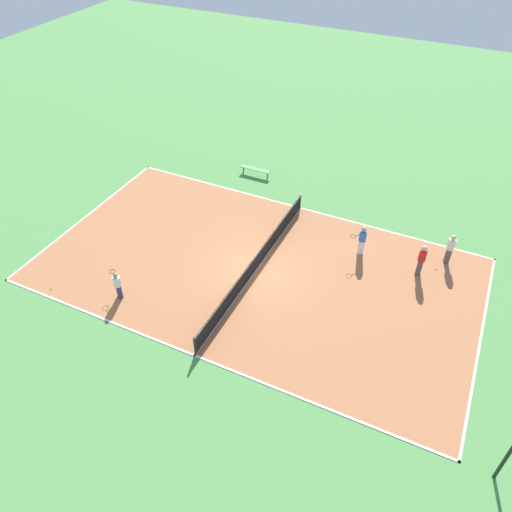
% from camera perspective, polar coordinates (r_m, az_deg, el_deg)
% --- Properties ---
extents(ground_plane, '(80.00, 80.00, 0.00)m').
position_cam_1_polar(ground_plane, '(24.86, 0.00, -1.58)').
color(ground_plane, '#518E47').
extents(court_surface, '(11.98, 21.41, 0.02)m').
position_cam_1_polar(court_surface, '(24.85, 0.00, -1.56)').
color(court_surface, '#AD6B42').
rests_on(court_surface, ground_plane).
extents(tennis_net, '(11.78, 0.10, 0.98)m').
position_cam_1_polar(tennis_net, '(24.52, 0.00, -0.67)').
color(tennis_net, black).
rests_on(tennis_net, court_surface).
extents(bench, '(0.36, 1.99, 0.45)m').
position_cam_1_polar(bench, '(31.95, -0.07, 9.86)').
color(bench, '#4C8C4C').
rests_on(bench, ground_plane).
extents(player_near_white, '(0.79, 0.96, 1.45)m').
position_cam_1_polar(player_near_white, '(23.77, -15.56, -3.07)').
color(player_near_white, navy).
rests_on(player_near_white, court_surface).
extents(player_coach_red, '(0.38, 0.38, 1.79)m').
position_cam_1_polar(player_coach_red, '(25.19, 18.42, -0.25)').
color(player_coach_red, '#4C4C51').
rests_on(player_coach_red, court_surface).
extents(player_far_white, '(0.48, 0.48, 1.71)m').
position_cam_1_polar(player_far_white, '(26.45, 21.35, 0.95)').
color(player_far_white, '#4C4C51').
rests_on(player_far_white, court_surface).
extents(player_near_blue, '(0.92, 0.87, 1.71)m').
position_cam_1_polar(player_near_blue, '(25.71, 12.05, 1.96)').
color(player_near_blue, white).
rests_on(player_near_blue, court_surface).
extents(tennis_ball_left_sideline, '(0.07, 0.07, 0.07)m').
position_cam_1_polar(tennis_ball_left_sideline, '(26.38, 19.84, -1.41)').
color(tennis_ball_left_sideline, '#CCE033').
rests_on(tennis_ball_left_sideline, court_surface).
extents(tennis_ball_midcourt, '(0.07, 0.07, 0.07)m').
position_cam_1_polar(tennis_ball_midcourt, '(25.72, -22.38, -3.46)').
color(tennis_ball_midcourt, '#CCE033').
rests_on(tennis_ball_midcourt, court_surface).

